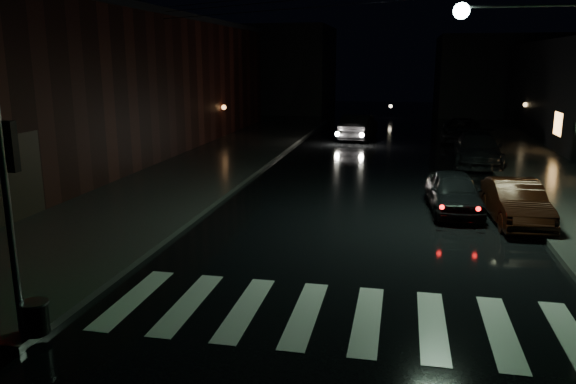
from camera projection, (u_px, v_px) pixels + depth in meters
The scene contains 13 objects.
ground at pixel (179, 314), 10.87m from camera, with size 120.00×120.00×0.00m, color black.
sidewalk_left at pixel (194, 169), 25.18m from camera, with size 6.00×44.00×0.15m, color #282826.
sidewalk_right at pixel (552, 183), 22.25m from camera, with size 4.00×44.00×0.15m, color #282826.
building_left at pixel (72, 88), 27.68m from camera, with size 10.00×36.00×7.00m, color black.
building_far_left at pixel (258, 69), 54.84m from camera, with size 14.00×10.00×8.00m, color black.
building_far_right at pixel (518, 76), 50.27m from camera, with size 14.00×10.00×7.00m, color black.
crosswalk at pixel (336, 316), 10.76m from camera, with size 9.00×3.00×0.01m, color beige.
signal_pole_corner at pixel (23, 256), 9.54m from camera, with size 0.68×0.61×4.20m.
parked_car_a at pixel (454, 192), 18.08m from camera, with size 1.55×3.86×1.32m, color black.
parked_car_b at pixel (516, 202), 16.83m from camera, with size 1.37×3.92×1.29m, color black.
parked_car_c at pixel (478, 149), 26.42m from camera, with size 2.07×5.10×1.48m, color black.
parked_car_d at pixel (461, 130), 34.20m from camera, with size 2.30×4.98×1.38m, color black.
oncoming_car at pixel (359, 127), 34.90m from camera, with size 1.66×4.75×1.56m, color black.
Camera 1 is at (4.09, -9.42, 4.78)m, focal length 35.00 mm.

